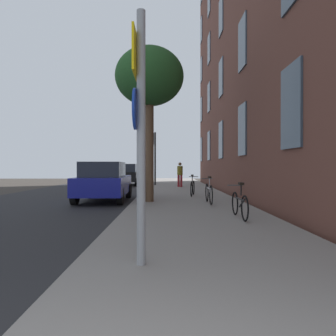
% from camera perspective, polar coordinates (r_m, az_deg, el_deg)
% --- Properties ---
extents(ground_plane, '(41.80, 41.80, 0.00)m').
position_cam_1_polar(ground_plane, '(16.04, -10.01, -4.89)').
color(ground_plane, '#332D28').
extents(road_asphalt, '(7.00, 38.00, 0.01)m').
position_cam_1_polar(road_asphalt, '(16.53, -17.23, -4.73)').
color(road_asphalt, '#232326').
rests_on(road_asphalt, ground).
extents(sidewalk, '(4.20, 38.00, 0.12)m').
position_cam_1_polar(sidewalk, '(15.83, 2.63, -4.74)').
color(sidewalk, gray).
rests_on(sidewalk, ground).
extents(building_facade, '(0.56, 27.00, 18.79)m').
position_cam_1_polar(building_facade, '(17.53, 12.31, 27.29)').
color(building_facade, brown).
rests_on(building_facade, ground).
extents(sign_post, '(0.15, 0.60, 3.45)m').
position_cam_1_polar(sign_post, '(4.27, -5.29, 8.63)').
color(sign_post, gray).
rests_on(sign_post, sidewalk).
extents(traffic_light, '(0.43, 0.24, 3.74)m').
position_cam_1_polar(traffic_light, '(22.00, -2.65, 3.51)').
color(traffic_light, black).
rests_on(traffic_light, sidewalk).
extents(tree_near, '(2.59, 2.59, 5.83)m').
position_cam_1_polar(tree_near, '(12.21, -3.43, 16.12)').
color(tree_near, brown).
rests_on(tree_near, sidewalk).
extents(bicycle_0, '(0.42, 1.65, 0.93)m').
position_cam_1_polar(bicycle_0, '(8.25, 13.04, -6.48)').
color(bicycle_0, black).
rests_on(bicycle_0, sidewalk).
extents(bicycle_1, '(0.42, 1.74, 0.98)m').
position_cam_1_polar(bicycle_1, '(11.32, 7.54, -4.51)').
color(bicycle_1, black).
rests_on(bicycle_1, sidewalk).
extents(bicycle_2, '(0.47, 1.60, 0.96)m').
position_cam_1_polar(bicycle_2, '(14.09, 4.54, -3.59)').
color(bicycle_2, black).
rests_on(bicycle_2, sidewalk).
extents(pedestrian_0, '(0.41, 0.41, 1.59)m').
position_cam_1_polar(pedestrian_0, '(20.14, 2.21, -0.90)').
color(pedestrian_0, maroon).
rests_on(pedestrian_0, sidewalk).
extents(car_0, '(1.96, 4.02, 1.62)m').
position_cam_1_polar(car_0, '(13.07, -11.69, -2.38)').
color(car_0, navy).
rests_on(car_0, road_asphalt).
extents(car_1, '(1.97, 4.02, 1.62)m').
position_cam_1_polar(car_1, '(23.95, -7.54, -1.15)').
color(car_1, black).
rests_on(car_1, road_asphalt).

